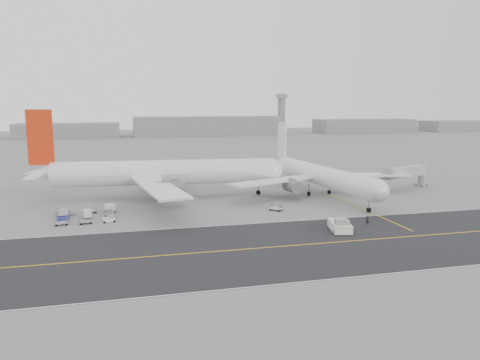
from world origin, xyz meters
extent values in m
plane|color=gray|center=(0.00, 0.00, 0.00)|extent=(700.00, 700.00, 0.00)
cube|color=#262629|center=(5.00, -18.00, 0.01)|extent=(220.00, 32.00, 0.02)
cube|color=gold|center=(5.00, -18.00, 0.03)|extent=(220.00, 0.30, 0.01)
cube|color=silver|center=(5.00, -2.20, 0.03)|extent=(220.00, 0.25, 0.01)
cube|color=silver|center=(5.00, -33.80, 0.03)|extent=(220.00, 0.25, 0.01)
cube|color=gold|center=(30.00, 5.00, 0.02)|extent=(0.30, 40.00, 0.01)
cylinder|color=gray|center=(100.00, 265.00, 14.00)|extent=(6.00, 6.00, 28.00)
cube|color=gray|center=(100.00, 265.00, 29.50)|extent=(7.00, 7.00, 3.50)
cylinder|color=white|center=(-12.49, 28.77, 6.48)|extent=(55.51, 11.28, 6.32)
sphere|color=white|center=(14.98, 26.28, 6.48)|extent=(6.20, 6.20, 6.20)
cone|color=white|center=(-41.30, 31.38, 6.96)|extent=(11.23, 6.64, 5.69)
cube|color=red|center=(-41.97, 31.44, 15.70)|extent=(6.07, 1.05, 13.45)
cube|color=white|center=(-42.80, 25.95, 7.11)|extent=(3.93, 10.32, 0.25)
cube|color=white|center=(-41.80, 37.00, 7.11)|extent=(3.93, 10.32, 0.25)
cube|color=white|center=(-15.33, 12.31, 5.69)|extent=(11.29, 30.94, 0.45)
cube|color=white|center=(-12.32, 45.47, 5.69)|extent=(16.30, 30.80, 0.45)
cylinder|color=slate|center=(-12.18, 17.26, 4.11)|extent=(7.05, 4.51, 3.92)
cylinder|color=slate|center=(-10.12, 40.04, 4.11)|extent=(7.05, 4.51, 3.92)
cylinder|color=black|center=(11.63, 26.58, 0.60)|extent=(1.23, 0.61, 1.19)
cylinder|color=black|center=(-14.84, 25.17, 0.60)|extent=(1.23, 0.61, 1.19)
cylinder|color=black|center=(-14.16, 32.73, 0.60)|extent=(1.23, 0.61, 1.19)
cylinder|color=gray|center=(11.63, 26.58, 2.26)|extent=(0.36, 0.36, 3.32)
cylinder|color=white|center=(27.25, 20.59, 5.27)|extent=(10.66, 45.16, 5.14)
sphere|color=white|center=(30.03, -1.67, 5.27)|extent=(5.04, 5.04, 5.04)
cone|color=white|center=(24.33, 43.93, 5.66)|extent=(5.68, 9.26, 4.63)
cube|color=white|center=(24.26, 44.47, 12.77)|extent=(1.11, 4.95, 10.94)
cube|color=white|center=(19.75, 44.19, 5.79)|extent=(8.45, 3.46, 0.25)
cube|color=white|center=(28.71, 45.31, 5.79)|extent=(8.45, 3.46, 0.25)
cube|color=white|center=(13.67, 19.99, 4.63)|extent=(24.94, 13.97, 0.45)
cube|color=white|center=(40.55, 23.35, 4.63)|extent=(25.10, 8.38, 0.45)
cylinder|color=slate|center=(18.15, 18.35, 3.34)|extent=(3.84, 5.82, 3.19)
cylinder|color=slate|center=(36.61, 20.65, 3.34)|extent=(3.84, 5.82, 3.19)
cylinder|color=black|center=(29.69, 1.04, 0.56)|extent=(0.63, 1.17, 1.11)
cylinder|color=black|center=(23.98, 21.83, 0.56)|extent=(0.63, 1.17, 1.11)
cylinder|color=black|center=(30.11, 22.60, 0.56)|extent=(0.63, 1.17, 1.11)
cylinder|color=gray|center=(29.69, 1.04, 1.91)|extent=(0.36, 0.36, 2.70)
cube|color=white|center=(16.65, -11.39, 0.94)|extent=(4.78, 7.44, 1.55)
cube|color=gray|center=(16.30, -12.90, 2.10)|extent=(2.87, 2.71, 1.00)
cylinder|color=gray|center=(17.59, -7.29, 0.55)|extent=(0.82, 2.85, 0.18)
cylinder|color=black|center=(14.65, -13.66, 0.50)|extent=(0.66, 1.07, 1.00)
cylinder|color=black|center=(17.45, -14.31, 0.50)|extent=(0.66, 1.07, 1.00)
cylinder|color=black|center=(15.84, -8.48, 0.50)|extent=(0.66, 1.07, 1.00)
cylinder|color=black|center=(18.65, -9.13, 0.50)|extent=(0.66, 1.07, 1.00)
cylinder|color=gray|center=(61.26, 27.60, 2.10)|extent=(1.68, 1.68, 4.20)
cube|color=gray|center=(61.26, 27.60, 0.37)|extent=(3.48, 3.48, 0.73)
cube|color=silver|center=(54.33, 25.15, 4.83)|extent=(15.83, 8.01, 2.73)
cube|color=gray|center=(47.20, 22.64, 4.83)|extent=(2.31, 3.59, 3.15)
cylinder|color=black|center=(61.96, 29.07, 0.31)|extent=(0.51, 0.70, 0.63)
imported|color=black|center=(24.02, -8.59, 0.92)|extent=(0.73, 0.54, 1.84)
camera|label=1|loc=(-22.40, -89.97, 23.85)|focal=35.00mm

